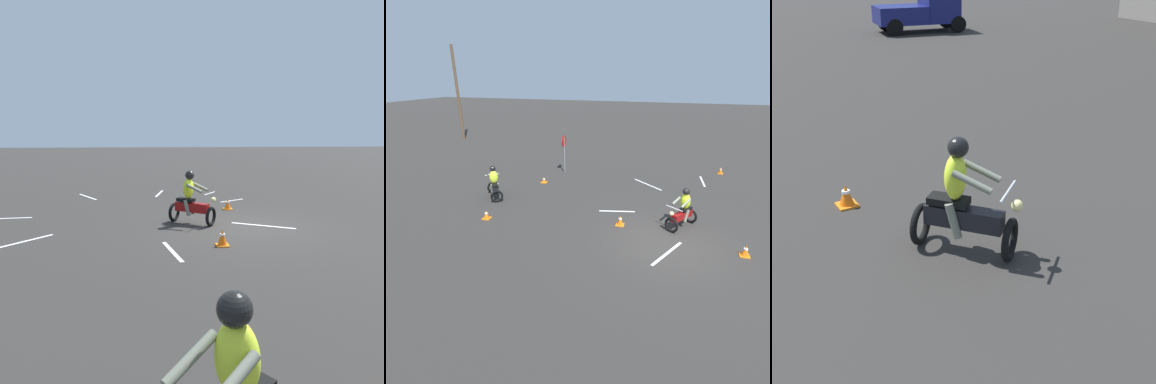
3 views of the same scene
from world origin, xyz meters
TOP-DOWN VIEW (x-y plane):
  - ground_plane at (0.00, 0.00)m, footprint 120.00×120.00m
  - motorcycle_rider_foreground at (1.53, -0.52)m, footprint 1.50×1.28m
  - traffic_cone_near_left at (-0.00, -2.56)m, footprint 0.32×0.32m
  - traffic_cone_far_center at (0.93, 1.84)m, footprint 0.32×0.32m
  - lane_stripe_e at (7.65, -1.73)m, footprint 1.80×0.23m
  - lane_stripe_ne at (6.18, 1.23)m, footprint 1.49×1.66m
  - lane_stripe_n at (2.20, 2.20)m, footprint 0.48×1.56m
  - lane_stripe_nw at (-0.64, -0.07)m, footprint 1.80×0.98m
  - lane_stripe_sw at (-0.49, -4.31)m, footprint 1.11×0.72m
  - lane_stripe_s at (2.52, -6.38)m, footprint 0.41×1.80m
  - lane_stripe_se at (5.66, -5.74)m, footprint 1.08×1.60m

SIDE VIEW (x-z plane):
  - ground_plane at x=0.00m, z-range 0.00..0.00m
  - lane_stripe_e at x=7.65m, z-range 0.00..0.01m
  - lane_stripe_ne at x=6.18m, z-range 0.00..0.01m
  - lane_stripe_n at x=2.20m, z-range 0.00..0.01m
  - lane_stripe_nw at x=-0.64m, z-range 0.00..0.01m
  - lane_stripe_sw at x=-0.49m, z-range 0.00..0.01m
  - lane_stripe_s at x=2.52m, z-range 0.00..0.01m
  - lane_stripe_se at x=5.66m, z-range 0.00..0.01m
  - traffic_cone_near_left at x=0.00m, z-range -0.01..0.39m
  - traffic_cone_far_center at x=0.93m, z-range -0.01..0.42m
  - motorcycle_rider_foreground at x=1.53m, z-range -0.10..1.56m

